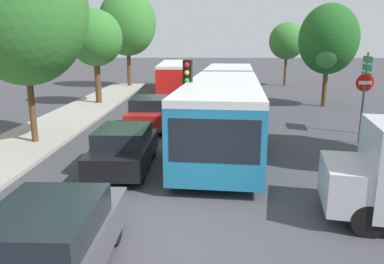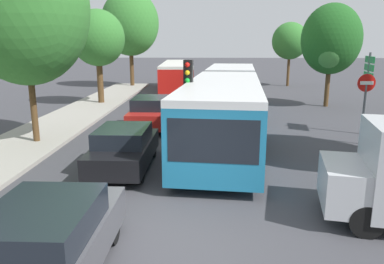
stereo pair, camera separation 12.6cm
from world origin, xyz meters
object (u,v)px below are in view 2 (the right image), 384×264
(articulated_bus, at_px, (227,97))
(queued_car_graphite, at_px, (46,244))
(queued_car_red, at_px, (152,112))
(direction_sign_post, at_px, (368,77))
(tree_left_mid, at_px, (22,10))
(traffic_light, at_px, (188,85))
(queued_car_black, at_px, (124,148))
(no_entry_sign, at_px, (365,98))
(city_bus_rear, at_px, (178,75))
(tree_right_mid, at_px, (331,41))
(tree_right_far, at_px, (290,42))
(tree_left_far, at_px, (98,38))
(tree_left_distant, at_px, (130,23))

(articulated_bus, bearing_deg, queued_car_graphite, -11.22)
(queued_car_red, height_order, direction_sign_post, direction_sign_post)
(articulated_bus, xyz_separation_m, tree_left_mid, (-7.87, -3.42, 3.68))
(traffic_light, bearing_deg, direction_sign_post, 122.56)
(queued_car_black, bearing_deg, no_entry_sign, -68.69)
(city_bus_rear, xyz_separation_m, queued_car_red, (-0.20, -13.82, -0.64))
(queued_car_black, bearing_deg, tree_right_mid, -38.96)
(direction_sign_post, height_order, tree_right_far, tree_right_far)
(no_entry_sign, xyz_separation_m, tree_right_mid, (1.42, 9.26, 2.24))
(tree_left_far, bearing_deg, city_bus_rear, 56.29)
(tree_right_far, bearing_deg, tree_left_distant, -175.05)
(traffic_light, distance_m, tree_left_mid, 6.79)
(articulated_bus, height_order, tree_left_mid, tree_left_mid)
(city_bus_rear, xyz_separation_m, no_entry_sign, (8.67, -16.48, 0.48))
(articulated_bus, height_order, direction_sign_post, direction_sign_post)
(tree_left_far, distance_m, tree_right_far, 18.76)
(queued_car_red, height_order, tree_right_far, tree_right_far)
(queued_car_graphite, height_order, tree_left_far, tree_left_far)
(tree_left_distant, height_order, tree_right_far, tree_left_distant)
(queued_car_red, distance_m, no_entry_sign, 9.33)
(direction_sign_post, bearing_deg, traffic_light, 30.23)
(tree_left_mid, bearing_deg, city_bus_rear, 75.40)
(articulated_bus, bearing_deg, traffic_light, -17.05)
(queued_car_graphite, relative_size, tree_right_far, 0.70)
(no_entry_sign, distance_m, tree_left_far, 16.55)
(no_entry_sign, bearing_deg, queued_car_red, -106.70)
(queued_car_graphite, xyz_separation_m, queued_car_red, (0.02, 12.10, 0.02))
(articulated_bus, height_order, traffic_light, traffic_light)
(city_bus_rear, distance_m, tree_left_distant, 7.19)
(tree_left_mid, bearing_deg, articulated_bus, 23.51)
(queued_car_black, xyz_separation_m, tree_right_mid, (10.31, 12.71, 3.41))
(traffic_light, xyz_separation_m, tree_right_mid, (8.35, 10.54, 1.62))
(no_entry_sign, relative_size, tree_right_far, 0.48)
(city_bus_rear, height_order, tree_left_distant, tree_left_distant)
(tree_left_far, distance_m, tree_left_distant, 10.48)
(queued_car_red, xyz_separation_m, tree_right_far, (10.28, 18.52, 3.35))
(queued_car_graphite, xyz_separation_m, traffic_light, (1.97, 8.16, 1.77))
(city_bus_rear, relative_size, no_entry_sign, 4.02)
(queued_car_graphite, relative_size, no_entry_sign, 1.47)
(traffic_light, bearing_deg, queued_car_graphite, -2.37)
(no_entry_sign, xyz_separation_m, tree_left_far, (-13.30, 9.54, 2.41))
(queued_car_graphite, bearing_deg, articulated_bus, -16.48)
(articulated_bus, relative_size, direction_sign_post, 4.92)
(direction_sign_post, xyz_separation_m, tree_left_mid, (-13.90, -2.40, 2.62))
(articulated_bus, height_order, tree_right_mid, tree_right_mid)
(city_bus_rear, height_order, traffic_light, traffic_light)
(traffic_light, xyz_separation_m, tree_left_mid, (-6.21, 0.61, 2.69))
(queued_car_black, distance_m, direction_sign_post, 11.11)
(articulated_bus, distance_m, no_entry_sign, 5.96)
(tree_right_mid, bearing_deg, traffic_light, -128.39)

